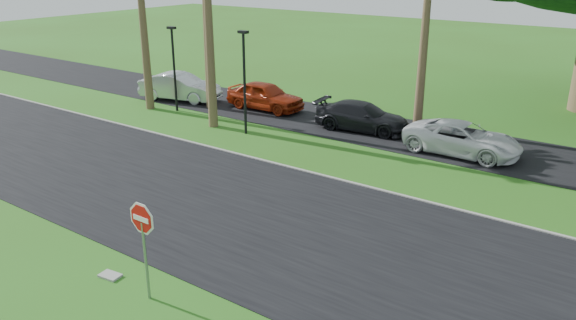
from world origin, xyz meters
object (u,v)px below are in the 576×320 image
(car_silver, at_px, (180,87))
(car_dark, at_px, (362,117))
(stop_sign_near, at_px, (143,231))
(car_red, at_px, (265,96))
(car_minivan, at_px, (462,139))

(car_silver, xyz_separation_m, car_dark, (11.05, 0.83, -0.10))
(stop_sign_near, distance_m, car_silver, 19.59)
(stop_sign_near, bearing_deg, car_dark, 99.13)
(stop_sign_near, xyz_separation_m, car_silver, (-13.46, 14.19, -1.02))
(car_silver, bearing_deg, car_red, -91.42)
(car_red, distance_m, car_dark, 5.96)
(car_dark, bearing_deg, car_red, 80.16)
(stop_sign_near, distance_m, car_red, 17.54)
(car_red, bearing_deg, stop_sign_near, -152.02)
(car_minivan, bearing_deg, car_red, 85.06)
(car_silver, bearing_deg, car_dark, -100.23)
(car_silver, bearing_deg, car_minivan, -103.68)
(stop_sign_near, distance_m, car_minivan, 14.69)
(stop_sign_near, xyz_separation_m, car_dark, (-2.41, 15.03, -1.13))
(car_minivan, bearing_deg, car_silver, 90.90)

